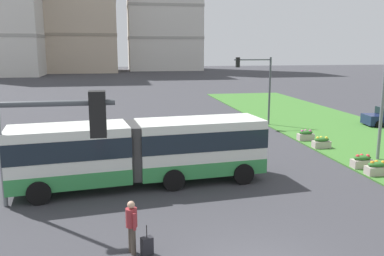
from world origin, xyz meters
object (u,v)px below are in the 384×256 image
traffic_light_far_right (258,79)px  rolling_suitcase (147,246)px  pedestrian_crossing (132,223)px  flower_planter_3 (362,161)px  flower_planter_4 (321,142)px  articulated_bus (142,151)px  flower_planter_2 (377,168)px  flower_planter_5 (306,135)px

traffic_light_far_right → rolling_suitcase: bearing=-117.7°
pedestrian_crossing → rolling_suitcase: pedestrian_crossing is taller
rolling_suitcase → flower_planter_3: bearing=31.3°
pedestrian_crossing → flower_planter_4: pedestrian_crossing is taller
articulated_bus → flower_planter_3: 11.80m
flower_planter_4 → flower_planter_2: bearing=-90.0°
flower_planter_3 → traffic_light_far_right: traffic_light_far_right is taller
pedestrian_crossing → flower_planter_5: (12.46, 13.86, -0.58)m
flower_planter_3 → flower_planter_4: same height
articulated_bus → rolling_suitcase: articulated_bus is taller
articulated_bus → rolling_suitcase: 6.95m
articulated_bus → rolling_suitcase: bearing=-92.4°
articulated_bus → flower_planter_4: (11.73, 4.99, -1.23)m
rolling_suitcase → traffic_light_far_right: size_ratio=0.17×
flower_planter_5 → traffic_light_far_right: size_ratio=0.20×
flower_planter_2 → flower_planter_3: 1.30m
flower_planter_2 → traffic_light_far_right: 14.67m
flower_planter_2 → flower_planter_5: 8.06m
flower_planter_4 → traffic_light_far_right: traffic_light_far_right is taller
pedestrian_crossing → articulated_bus: bearing=83.7°
pedestrian_crossing → traffic_light_far_right: (11.04, 20.00, 2.85)m
rolling_suitcase → flower_planter_4: size_ratio=0.88×
flower_planter_5 → traffic_light_far_right: 7.17m
rolling_suitcase → flower_planter_3: 14.05m
pedestrian_crossing → flower_planter_5: size_ratio=1.58×
flower_planter_3 → flower_planter_5: size_ratio=1.00×
flower_planter_5 → traffic_light_far_right: (-1.42, 6.13, 3.43)m
flower_planter_4 → pedestrian_crossing: bearing=-137.0°
rolling_suitcase → flower_planter_4: bearing=44.5°
flower_planter_3 → traffic_light_far_right: (-1.42, 12.90, 3.43)m
flower_planter_4 → flower_planter_5: same height
flower_planter_2 → articulated_bus: bearing=176.1°
flower_planter_4 → traffic_light_far_right: 9.18m
flower_planter_3 → traffic_light_far_right: size_ratio=0.20×
pedestrian_crossing → flower_planter_3: size_ratio=1.58×
flower_planter_5 → traffic_light_far_right: traffic_light_far_right is taller
flower_planter_4 → flower_planter_3: bearing=-90.0°
rolling_suitcase → flower_planter_2: bearing=26.6°
flower_planter_2 → flower_planter_5: bearing=90.0°
articulated_bus → traffic_light_far_right: (10.30, 13.38, 2.20)m
traffic_light_far_right → flower_planter_3: bearing=-83.7°
articulated_bus → traffic_light_far_right: 17.03m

